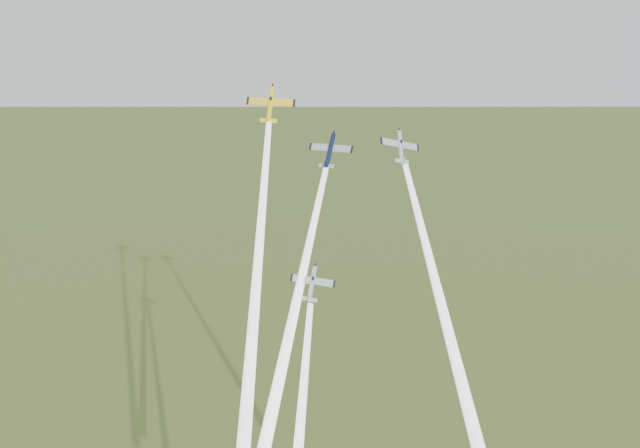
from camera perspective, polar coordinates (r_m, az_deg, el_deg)
The scene contains 7 objects.
plane_yellow at distance 131.81m, azimuth -3.55°, elevation 8.48°, with size 8.00×7.93×1.25m, color yellow, non-canonical shape.
smoke_trail_yellow at distance 120.20m, azimuth -4.88°, elevation -8.37°, with size 2.53×2.53×71.12m, color white, non-canonical shape.
plane_navy at distance 132.68m, azimuth 0.71°, elevation 5.24°, with size 7.66×7.60×1.20m, color #0C1738, non-canonical shape.
smoke_trail_navy at distance 124.82m, azimuth -2.56°, elevation -9.43°, with size 2.53×2.53×62.72m, color white, non-canonical shape.
plane_silver_right at distance 131.92m, azimuth 5.75°, elevation 5.49°, with size 7.26×7.21×1.14m, color silver, non-canonical shape.
smoke_trail_silver_right at distance 124.91m, azimuth 9.54°, elevation -9.19°, with size 2.53×2.53×62.77m, color white, non-canonical shape.
plane_silver_low at distance 125.72m, azimuth -0.56°, elevation -4.26°, with size 7.09×7.03×1.11m, color #B7BEC6, non-canonical shape.
Camera 1 is at (4.82, -127.64, 125.73)m, focal length 45.00 mm.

